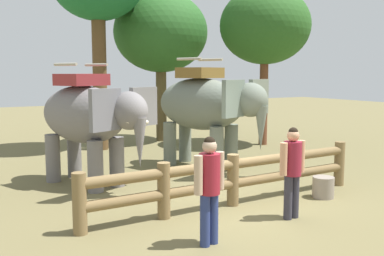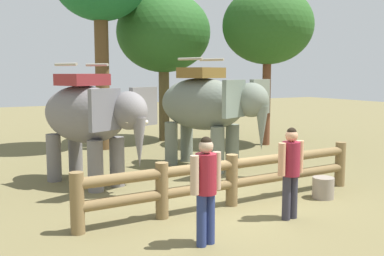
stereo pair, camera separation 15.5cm
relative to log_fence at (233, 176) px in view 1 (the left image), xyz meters
name	(u,v)px [view 1 (the left image)]	position (x,y,z in m)	size (l,w,h in m)	color
ground_plane	(232,205)	(0.00, 0.02, -0.60)	(60.00, 60.00, 0.00)	brown
log_fence	(233,176)	(0.00, 0.00, 0.00)	(6.54, 0.48, 1.05)	brown
elephant_near_left	(89,117)	(-2.05, 3.01, 1.03)	(2.55, 3.44, 2.90)	slate
elephant_center	(206,107)	(1.40, 3.37, 1.13)	(2.64, 3.67, 3.09)	slate
tourist_woman_in_black	(292,166)	(0.48, -1.21, 0.38)	(0.60, 0.36, 1.70)	#302E3B
tourist_man_in_blue	(209,183)	(-1.51, -1.56, 0.39)	(0.59, 0.40, 1.72)	navy
tree_back_center	(161,33)	(2.45, 8.59, 3.59)	(3.62, 3.62, 5.77)	brown
tree_far_right	(265,26)	(5.36, 5.87, 3.75)	(3.30, 3.30, 5.78)	brown
feed_bucket	(323,187)	(2.03, -0.48, -0.38)	(0.46, 0.46, 0.45)	gray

